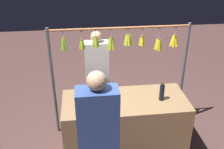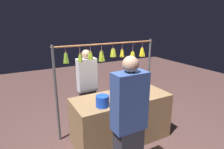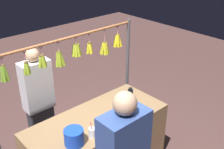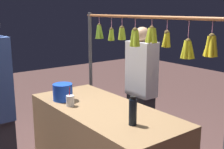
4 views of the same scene
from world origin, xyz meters
name	(u,v)px [view 2 (image 2 of 4)]	position (x,y,z in m)	size (l,w,h in m)	color
ground_plane	(121,138)	(0.00, 0.00, 0.00)	(12.00, 12.00, 0.00)	#503633
market_counter	(121,118)	(0.00, 0.00, 0.42)	(1.72, 0.75, 0.85)	olive
display_rack	(110,65)	(-0.04, -0.51, 1.30)	(2.07, 0.13, 1.74)	#4C4C51
water_bottle	(146,87)	(-0.49, 0.05, 0.96)	(0.07, 0.07, 0.25)	black
blue_bucket	(102,101)	(0.46, 0.19, 0.93)	(0.20, 0.20, 0.18)	blue
drink_cup	(116,101)	(0.25, 0.23, 0.90)	(0.08, 0.08, 0.19)	silver
vendor_person	(87,89)	(0.33, -0.80, 0.78)	(0.38, 0.20, 1.58)	#2D2D38
customer_person	(129,126)	(0.43, 0.88, 0.86)	(0.41, 0.22, 1.75)	#2D2D38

